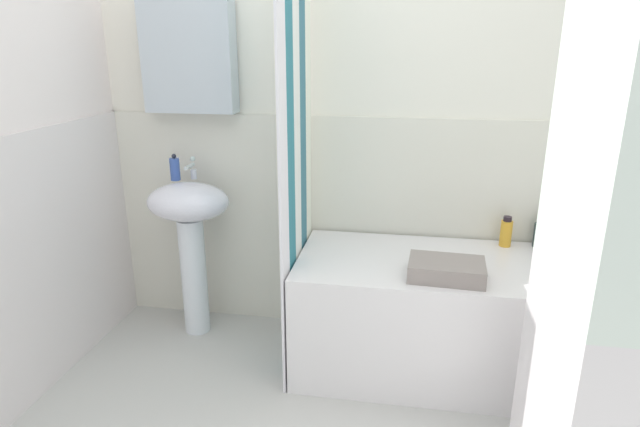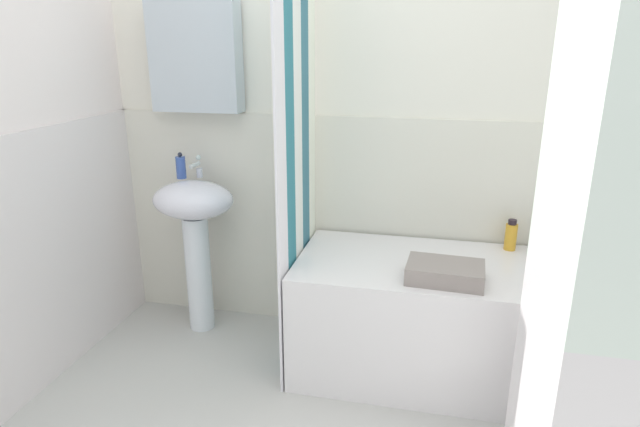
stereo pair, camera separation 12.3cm
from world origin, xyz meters
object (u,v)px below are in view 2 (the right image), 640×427
at_px(bathtub, 449,320).
at_px(shampoo_bottle, 511,236).
at_px(body_wash_bottle, 565,233).
at_px(towel_folded, 445,272).
at_px(soap_dispenser, 181,167).
at_px(sink, 195,223).
at_px(lotion_bottle, 589,234).
at_px(conditioner_bottle, 546,238).

distance_m(bathtub, shampoo_bottle, 0.52).
relative_size(body_wash_bottle, shampoo_bottle, 1.43).
relative_size(shampoo_bottle, towel_folded, 0.48).
distance_m(bathtub, body_wash_bottle, 0.71).
bearing_deg(soap_dispenser, body_wash_bottle, 1.98).
distance_m(soap_dispenser, bathtub, 1.60).
bearing_deg(body_wash_bottle, sink, -176.19).
bearing_deg(sink, lotion_bottle, 3.95).
height_order(body_wash_bottle, conditioner_bottle, body_wash_bottle).
bearing_deg(shampoo_bottle, lotion_bottle, 3.04).
xyz_separation_m(lotion_bottle, shampoo_bottle, (-0.36, -0.02, -0.03)).
height_order(body_wash_bottle, towel_folded, body_wash_bottle).
relative_size(conditioner_bottle, towel_folded, 0.45).
distance_m(bathtub, conditioner_bottle, 0.64).
bearing_deg(lotion_bottle, bathtub, -155.80).
xyz_separation_m(bathtub, conditioner_bottle, (0.44, 0.28, 0.36)).
relative_size(conditioner_bottle, shampoo_bottle, 0.93).
distance_m(sink, towel_folded, 1.37).
relative_size(sink, bathtub, 0.59).
height_order(sink, conditioner_bottle, sink).
bearing_deg(lotion_bottle, sink, -176.05).
bearing_deg(towel_folded, conditioner_bottle, 43.67).
bearing_deg(body_wash_bottle, lotion_bottle, 6.25).
xyz_separation_m(soap_dispenser, lotion_bottle, (2.09, 0.08, -0.24)).
height_order(bathtub, conditioner_bottle, conditioner_bottle).
bearing_deg(towel_folded, shampoo_bottle, 54.54).
relative_size(soap_dispenser, lotion_bottle, 0.64).
relative_size(bathtub, shampoo_bottle, 9.36).
xyz_separation_m(shampoo_bottle, towel_folded, (-0.32, -0.44, -0.03)).
xyz_separation_m(lotion_bottle, body_wash_bottle, (-0.11, -0.01, 0.00)).
xyz_separation_m(soap_dispenser, shampoo_bottle, (1.73, 0.06, -0.28)).
bearing_deg(soap_dispenser, bathtub, -7.97).
distance_m(conditioner_bottle, towel_folded, 0.67).
height_order(sink, shampoo_bottle, sink).
relative_size(bathtub, conditioner_bottle, 10.02).
distance_m(lotion_bottle, towel_folded, 0.82).
bearing_deg(conditioner_bottle, bathtub, -147.24).
bearing_deg(shampoo_bottle, body_wash_bottle, 1.56).
xyz_separation_m(soap_dispenser, towel_folded, (1.41, -0.38, -0.31)).
relative_size(soap_dispenser, bathtub, 0.10).
distance_m(sink, soap_dispenser, 0.31).
height_order(soap_dispenser, bathtub, soap_dispenser).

